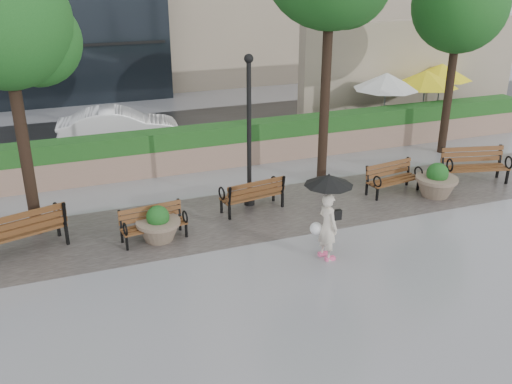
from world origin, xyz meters
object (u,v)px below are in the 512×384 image
object	(u,v)px
bench_4	(474,173)
car_right	(119,128)
bench_0	(21,240)
bench_1	(154,231)
planter_right	(436,183)
planter_left	(159,227)
pedestrian	(328,209)
bench_2	(252,201)
lamppost	(249,142)
bench_3	(393,184)

from	to	relation	value
bench_4	car_right	bearing A→B (deg)	155.60
bench_0	bench_1	size ratio (longest dim) A/B	1.35
planter_right	car_right	distance (m)	11.01
planter_left	car_right	distance (m)	7.79
bench_0	bench_4	size ratio (longest dim) A/B	1.05
bench_1	pedestrian	world-z (taller)	pedestrian
bench_1	bench_4	distance (m)	9.79
bench_1	planter_left	distance (m)	0.15
bench_2	planter_right	xyz separation A→B (m)	(5.23, -0.91, 0.12)
bench_1	car_right	world-z (taller)	car_right
bench_0	pedestrian	world-z (taller)	pedestrian
bench_4	pedestrian	size ratio (longest dim) A/B	1.04
bench_1	lamppost	distance (m)	3.47
bench_3	car_right	world-z (taller)	car_right
bench_2	bench_0	bearing A→B (deg)	-5.45
bench_1	pedestrian	size ratio (longest dim) A/B	0.81
bench_0	planter_left	xyz separation A→B (m)	(3.08, -0.51, 0.02)
bench_2	bench_3	xyz separation A→B (m)	(4.21, -0.27, -0.01)
bench_4	pedestrian	bearing A→B (deg)	-144.19
pedestrian	planter_right	bearing A→B (deg)	-75.17
bench_2	pedestrian	distance (m)	3.23
planter_right	lamppost	bearing A→B (deg)	166.03
bench_4	car_right	distance (m)	11.99
bench_3	pedestrian	bearing A→B (deg)	-151.26
bench_0	planter_right	distance (m)	11.03
bench_3	lamppost	size ratio (longest dim) A/B	0.42
planter_right	bench_2	bearing A→B (deg)	170.17
bench_2	car_right	bearing A→B (deg)	-79.02
planter_left	lamppost	world-z (taller)	lamppost
lamppost	car_right	bearing A→B (deg)	111.23
bench_4	pedestrian	distance (m)	6.89
bench_4	planter_right	distance (m)	1.81
bench_0	car_right	xyz separation A→B (m)	(3.30, 7.27, 0.37)
car_right	planter_left	bearing A→B (deg)	-174.74
bench_2	pedestrian	size ratio (longest dim) A/B	0.90
pedestrian	bench_0	bearing A→B (deg)	57.44
bench_2	pedestrian	xyz separation A→B (m)	(0.65, -3.02, 0.94)
bench_3	planter_left	size ratio (longest dim) A/B	1.61
pedestrian	bench_1	bearing A→B (deg)	47.41
planter_left	car_right	world-z (taller)	car_right
bench_2	lamppost	distance (m)	1.58
bench_4	bench_0	bearing A→B (deg)	-166.91
planter_left	pedestrian	world-z (taller)	pedestrian
bench_4	lamppost	distance (m)	7.12
lamppost	pedestrian	size ratio (longest dim) A/B	2.06
planter_right	lamppost	distance (m)	5.52
planter_right	car_right	bearing A→B (deg)	134.55
bench_0	planter_left	distance (m)	3.12
bench_0	planter_left	bearing A→B (deg)	153.75
pedestrian	planter_left	bearing A→B (deg)	47.12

